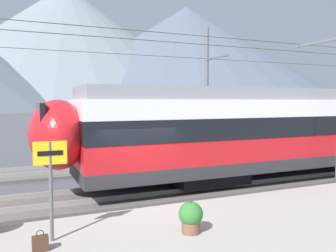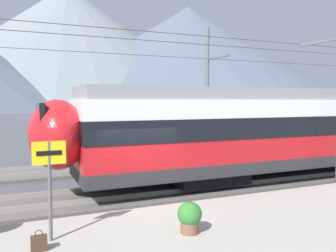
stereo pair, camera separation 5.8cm
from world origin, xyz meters
TOP-DOWN VIEW (x-y plane):
  - ground_plane at (0.00, 0.00)m, footprint 400.00×400.00m
  - track_near at (0.00, 1.19)m, footprint 120.00×3.00m
  - track_far at (0.00, 6.43)m, footprint 120.00×3.00m
  - catenary_mast_far_side at (7.53, 8.49)m, footprint 49.58×2.54m
  - platform_sign at (-2.83, -2.64)m, footprint 0.70×0.08m
  - handbag_near_sign at (-3.10, -3.09)m, footprint 0.32×0.18m
  - potted_plant_platform_edge at (0.15, -3.46)m, footprint 0.57×0.57m
  - mountain_central_peak at (25.09, 194.42)m, footprint 178.34×178.34m
  - mountain_right_ridge at (86.68, 169.08)m, footprint 177.03×177.03m

SIDE VIEW (x-z plane):
  - ground_plane at x=0.00m, z-range 0.00..0.00m
  - track_near at x=0.00m, z-range -0.07..0.21m
  - track_far at x=0.00m, z-range -0.07..0.21m
  - handbag_near_sign at x=-3.10m, z-range 0.24..0.68m
  - potted_plant_platform_edge at x=0.15m, z-range 0.34..1.07m
  - platform_sign at x=-2.83m, z-range 0.81..2.99m
  - catenary_mast_far_side at x=7.53m, z-range 0.20..8.07m
  - mountain_right_ridge at x=86.68m, z-range 0.00..56.07m
  - mountain_central_peak at x=25.09m, z-range 0.00..67.46m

